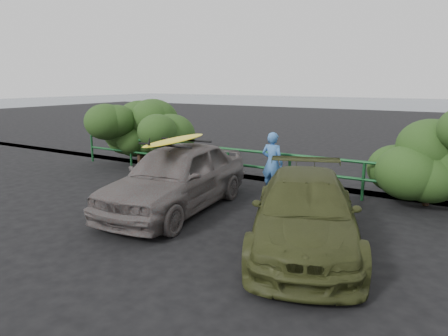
{
  "coord_description": "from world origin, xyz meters",
  "views": [
    {
      "loc": [
        5.02,
        -5.27,
        2.99
      ],
      "look_at": [
        0.75,
        1.85,
        1.19
      ],
      "focal_mm": 32.0,
      "sensor_mm": 36.0,
      "label": 1
    }
  ],
  "objects_px": {
    "surfboard": "(176,140)",
    "man": "(272,163)",
    "olive_vehicle": "(305,211)",
    "sedan": "(176,177)",
    "guardrail": "(257,168)"
  },
  "relations": [
    {
      "from": "guardrail",
      "to": "surfboard",
      "type": "relative_size",
      "value": 5.67
    },
    {
      "from": "sedan",
      "to": "surfboard",
      "type": "xyz_separation_m",
      "value": [
        0.0,
        0.0,
        0.88
      ]
    },
    {
      "from": "guardrail",
      "to": "surfboard",
      "type": "xyz_separation_m",
      "value": [
        -0.64,
        -3.0,
        1.15
      ]
    },
    {
      "from": "olive_vehicle",
      "to": "sedan",
      "type": "bearing_deg",
      "value": 151.36
    },
    {
      "from": "olive_vehicle",
      "to": "surfboard",
      "type": "xyz_separation_m",
      "value": [
        -3.35,
        0.51,
        1.01
      ]
    },
    {
      "from": "guardrail",
      "to": "surfboard",
      "type": "distance_m",
      "value": 3.28
    },
    {
      "from": "man",
      "to": "sedan",
      "type": "bearing_deg",
      "value": 62.53
    },
    {
      "from": "man",
      "to": "olive_vehicle",
      "type": "bearing_deg",
      "value": 125.38
    },
    {
      "from": "olive_vehicle",
      "to": "man",
      "type": "xyz_separation_m",
      "value": [
        -1.99,
        2.97,
        0.18
      ]
    },
    {
      "from": "sedan",
      "to": "man",
      "type": "distance_m",
      "value": 2.81
    },
    {
      "from": "guardrail",
      "to": "olive_vehicle",
      "type": "xyz_separation_m",
      "value": [
        2.7,
        -3.52,
        0.14
      ]
    },
    {
      "from": "surfboard",
      "to": "sedan",
      "type": "bearing_deg",
      "value": 0.0
    },
    {
      "from": "surfboard",
      "to": "man",
      "type": "bearing_deg",
      "value": 55.59
    },
    {
      "from": "guardrail",
      "to": "sedan",
      "type": "relative_size",
      "value": 3.01
    },
    {
      "from": "sedan",
      "to": "surfboard",
      "type": "height_order",
      "value": "surfboard"
    }
  ]
}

